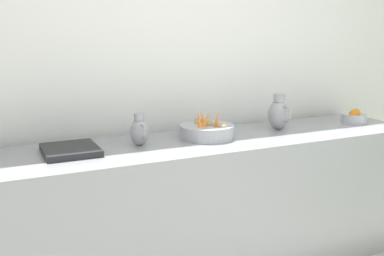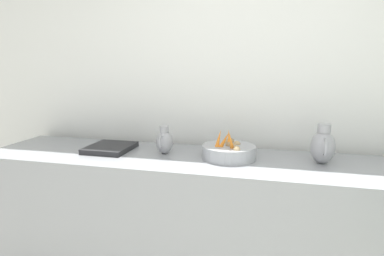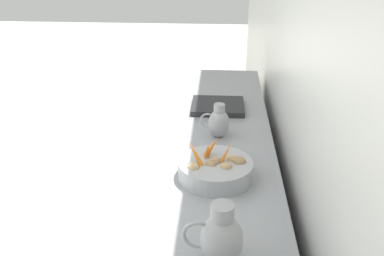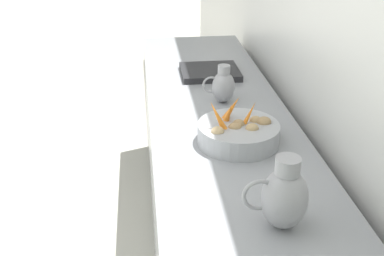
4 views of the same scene
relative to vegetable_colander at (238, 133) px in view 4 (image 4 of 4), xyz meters
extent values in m
cube|color=gray|center=(0.03, -0.10, -0.51)|extent=(0.69, 3.22, 0.91)
cylinder|color=#9EA0A5|center=(0.00, 0.00, 0.00)|extent=(0.35, 0.35, 0.09)
torus|color=#9EA0A5|center=(0.00, 0.00, -0.04)|extent=(0.21, 0.21, 0.01)
cone|color=orange|center=(-0.04, -0.01, 0.08)|extent=(0.08, 0.04, 0.12)
cone|color=orange|center=(0.02, -0.07, 0.08)|extent=(0.10, 0.06, 0.14)
cone|color=orange|center=(0.04, -0.03, 0.08)|extent=(0.05, 0.09, 0.13)
cone|color=orange|center=(0.09, 0.02, 0.09)|extent=(0.10, 0.06, 0.15)
ellipsoid|color=#9E7F56|center=(0.00, 0.00, 0.04)|extent=(0.05, 0.05, 0.04)
ellipsoid|color=tan|center=(-0.08, -0.03, 0.04)|extent=(0.05, 0.04, 0.04)
ellipsoid|color=tan|center=(-0.05, 0.05, 0.04)|extent=(0.06, 0.05, 0.04)
ellipsoid|color=#9E7F56|center=(-0.11, -0.01, 0.04)|extent=(0.06, 0.05, 0.05)
ellipsoid|color=tan|center=(0.10, 0.06, 0.04)|extent=(0.05, 0.05, 0.05)
ellipsoid|color=#9E7F56|center=(0.02, 0.02, 0.04)|extent=(0.06, 0.05, 0.04)
ellipsoid|color=#939399|center=(-0.03, 0.58, 0.06)|extent=(0.15, 0.15, 0.21)
cylinder|color=#939399|center=(-0.03, 0.58, 0.18)|extent=(0.08, 0.08, 0.06)
torus|color=#939399|center=(0.05, 0.58, 0.08)|extent=(0.11, 0.01, 0.11)
ellipsoid|color=#939399|center=(-0.01, -0.45, 0.03)|extent=(0.12, 0.12, 0.16)
cylinder|color=#939399|center=(-0.01, -0.45, 0.13)|extent=(0.06, 0.06, 0.04)
torus|color=#939399|center=(0.05, -0.45, 0.05)|extent=(0.09, 0.01, 0.09)
cube|color=#232326|center=(0.00, -0.87, -0.03)|extent=(0.34, 0.30, 0.04)
camera|label=1|loc=(2.45, -1.27, 0.60)|focal=40.86mm
camera|label=2|loc=(2.10, 0.27, 0.56)|focal=30.67mm
camera|label=3|loc=(-0.01, 1.80, 1.05)|focal=41.07mm
camera|label=4|loc=(0.40, 1.81, 0.93)|focal=45.02mm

